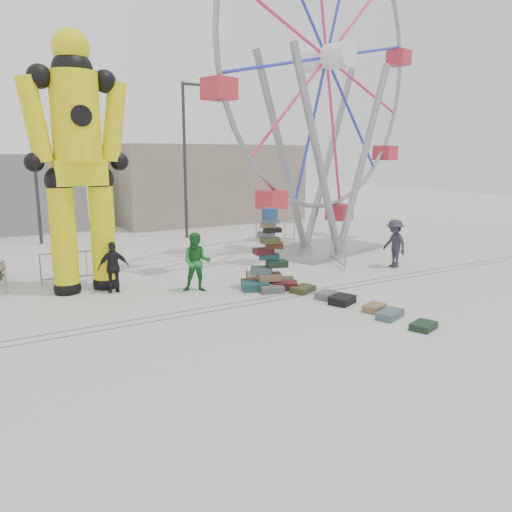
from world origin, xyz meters
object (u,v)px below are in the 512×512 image
suitcase_tower (269,266)px  ferris_wheel (326,84)px  lamp_post_right (186,153)px  pedestrian_red (106,264)px  pedestrian_green (197,262)px  lamp_post_left (36,152)px  pedestrian_grey (394,244)px  barricade_wheel_back (275,231)px  steamer_trunk (259,275)px  barricade_dummy_c (72,267)px  barricade_wheel_front (338,252)px  pedestrian_black (114,267)px  crash_test_dummy (78,154)px

suitcase_tower → ferris_wheel: 9.57m
lamp_post_right → pedestrian_red: (-6.40, -8.10, -3.71)m
pedestrian_green → lamp_post_left: bearing=131.4°
pedestrian_green → pedestrian_grey: 8.14m
suitcase_tower → barricade_wheel_back: bearing=79.8°
barricade_wheel_back → steamer_trunk: bearing=-80.7°
lamp_post_left → pedestrian_grey: bearing=-49.3°
barricade_dummy_c → barricade_wheel_front: 10.06m
steamer_trunk → pedestrian_black: size_ratio=0.55×
crash_test_dummy → ferris_wheel: 11.26m
barricade_wheel_front → pedestrian_green: size_ratio=1.04×
ferris_wheel → barricade_wheel_front: (-1.23, -2.61, -6.80)m
suitcase_tower → barricade_wheel_back: 9.09m
suitcase_tower → ferris_wheel: bearing=61.3°
barricade_dummy_c → pedestrian_grey: size_ratio=1.05×
lamp_post_left → steamer_trunk: 13.88m
pedestrian_green → pedestrian_grey: pedestrian_green is taller
crash_test_dummy → ferris_wheel: bearing=5.8°
lamp_post_right → lamp_post_left: size_ratio=1.00×
pedestrian_green → pedestrian_grey: size_ratio=1.01×
barricade_dummy_c → pedestrian_green: 4.67m
pedestrian_grey → barricade_wheel_back: bearing=-165.6°
crash_test_dummy → pedestrian_grey: size_ratio=4.38×
steamer_trunk → pedestrian_grey: 5.80m
barricade_wheel_back → pedestrian_black: bearing=-104.4°
ferris_wheel → pedestrian_red: 12.10m
lamp_post_right → crash_test_dummy: crash_test_dummy is taller
barricade_wheel_back → pedestrian_black: 11.08m
barricade_dummy_c → lamp_post_right: bearing=48.6°
ferris_wheel → barricade_dummy_c: ferris_wheel is taller
crash_test_dummy → barricade_wheel_front: size_ratio=4.15×
barricade_dummy_c → pedestrian_red: size_ratio=1.30×
pedestrian_green → suitcase_tower: bearing=6.0°
barricade_wheel_back → crash_test_dummy: bearing=-109.3°
lamp_post_left → barricade_wheel_front: bearing=-50.5°
barricade_wheel_front → pedestrian_green: (-6.46, -0.74, 0.41)m
pedestrian_red → pedestrian_green: 3.17m
barricade_wheel_back → suitcase_tower: bearing=-77.9°
pedestrian_red → pedestrian_green: size_ratio=0.80×
barricade_dummy_c → pedestrian_green: size_ratio=1.04×
lamp_post_right → crash_test_dummy: 10.90m
barricade_wheel_back → pedestrian_black: (-9.64, -5.46, 0.28)m
lamp_post_right → pedestrian_black: size_ratio=4.83×
lamp_post_right → steamer_trunk: bearing=-99.0°
lamp_post_right → lamp_post_left: 7.28m
ferris_wheel → lamp_post_left: bearing=124.8°
lamp_post_left → pedestrian_black: lamp_post_left is taller
lamp_post_right → crash_test_dummy: size_ratio=0.96×
suitcase_tower → pedestrian_green: suitcase_tower is taller
lamp_post_left → steamer_trunk: size_ratio=8.83×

